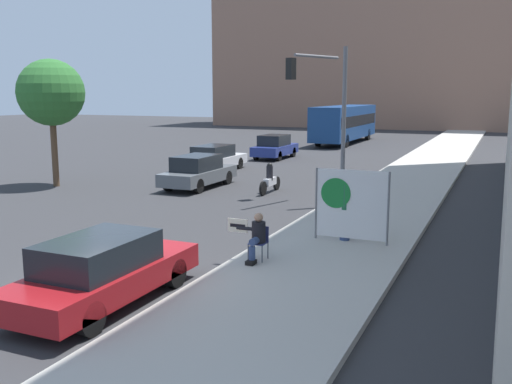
# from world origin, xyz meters

# --- Properties ---
(ground_plane) EXTENTS (160.00, 160.00, 0.00)m
(ground_plane) POSITION_xyz_m (0.00, 0.00, 0.00)
(ground_plane) COLOR #303033
(sidewalk_curb) EXTENTS (3.97, 90.00, 0.16)m
(sidewalk_curb) POSITION_xyz_m (3.60, 15.00, 0.08)
(sidewalk_curb) COLOR #B7B2A8
(sidewalk_curb) RESTS_ON ground_plane
(building_backdrop_far) EXTENTS (52.00, 12.00, 23.27)m
(building_backdrop_far) POSITION_xyz_m (-2.00, 63.51, 11.63)
(building_backdrop_far) COLOR #936B56
(building_backdrop_far) RESTS_ON ground_plane
(seated_protester) EXTENTS (1.00, 0.77, 1.18)m
(seated_protester) POSITION_xyz_m (2.24, 2.87, 0.78)
(seated_protester) COLOR #474C56
(seated_protester) RESTS_ON sidewalk_curb
(jogger_on_sidewalk) EXTENTS (0.34, 0.34, 1.82)m
(jogger_on_sidewalk) POSITION_xyz_m (3.73, 5.67, 1.09)
(jogger_on_sidewalk) COLOR #334775
(jogger_on_sidewalk) RESTS_ON sidewalk_curb
(protest_banner) EXTENTS (2.07, 0.06, 2.01)m
(protest_banner) POSITION_xyz_m (3.91, 5.52, 1.22)
(protest_banner) COLOR slate
(protest_banner) RESTS_ON sidewalk_curb
(traffic_light_pole) EXTENTS (2.70, 2.47, 5.73)m
(traffic_light_pole) POSITION_xyz_m (1.24, 11.44, 4.00)
(traffic_light_pole) COLOR slate
(traffic_light_pole) RESTS_ON sidewalk_curb
(parked_car_curbside) EXTENTS (1.77, 4.55, 1.41)m
(parked_car_curbside) POSITION_xyz_m (0.43, -0.70, 0.71)
(parked_car_curbside) COLOR maroon
(parked_car_curbside) RESTS_ON ground_plane
(car_on_road_nearest) EXTENTS (1.71, 4.43, 1.48)m
(car_on_road_nearest) POSITION_xyz_m (-4.92, 12.67, 0.73)
(car_on_road_nearest) COLOR #565B60
(car_on_road_nearest) RESTS_ON ground_plane
(car_on_road_midblock) EXTENTS (1.74, 4.72, 1.43)m
(car_on_road_midblock) POSITION_xyz_m (-6.80, 17.79, 0.72)
(car_on_road_midblock) COLOR silver
(car_on_road_midblock) RESTS_ON ground_plane
(car_on_road_distant) EXTENTS (1.75, 4.20, 1.55)m
(car_on_road_distant) POSITION_xyz_m (-6.09, 24.84, 0.76)
(car_on_road_distant) COLOR navy
(car_on_road_distant) RESTS_ON ground_plane
(city_bus_on_road) EXTENTS (2.56, 12.29, 3.14)m
(city_bus_on_road) POSITION_xyz_m (-4.95, 37.95, 1.81)
(city_bus_on_road) COLOR navy
(city_bus_on_road) RESTS_ON ground_plane
(motorcycle_on_road) EXTENTS (0.28, 2.14, 1.30)m
(motorcycle_on_road) POSITION_xyz_m (-1.45, 12.74, 0.55)
(motorcycle_on_road) COLOR silver
(motorcycle_on_road) RESTS_ON ground_plane
(street_tree_near_curb) EXTENTS (2.97, 2.97, 5.73)m
(street_tree_near_curb) POSITION_xyz_m (-11.11, 10.43, 4.22)
(street_tree_near_curb) COLOR brown
(street_tree_near_curb) RESTS_ON ground_plane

